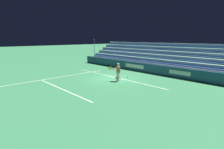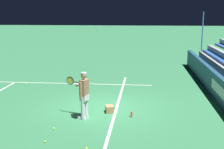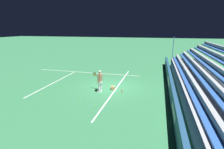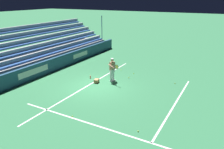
{
  "view_description": "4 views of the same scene",
  "coord_description": "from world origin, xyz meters",
  "px_view_note": "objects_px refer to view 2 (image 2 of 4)",
  "views": [
    {
      "loc": [
        -12.52,
        11.72,
        3.99
      ],
      "look_at": [
        -1.11,
        1.02,
        0.71
      ],
      "focal_mm": 28.0,
      "sensor_mm": 36.0,
      "label": 1
    },
    {
      "loc": [
        -12.09,
        -1.55,
        3.8
      ],
      "look_at": [
        0.18,
        -0.29,
        1.34
      ],
      "focal_mm": 50.0,
      "sensor_mm": 36.0,
      "label": 2
    },
    {
      "loc": [
        -13.85,
        -3.72,
        4.93
      ],
      "look_at": [
        -0.69,
        -0.23,
        1.3
      ],
      "focal_mm": 28.0,
      "sensor_mm": 36.0,
      "label": 3
    },
    {
      "loc": [
        11.67,
        7.76,
        5.82
      ],
      "look_at": [
        -0.25,
        1.19,
        0.99
      ],
      "focal_mm": 35.0,
      "sensor_mm": 36.0,
      "label": 4
    }
  ],
  "objects_px": {
    "tennis_player": "(84,95)",
    "ball_box_cardboard": "(110,109)",
    "tennis_ball_far_right": "(45,142)",
    "tennis_ball_stray_back": "(26,84)",
    "tennis_ball_on_baseline": "(91,84)",
    "tennis_ball_midcourt": "(54,128)",
    "water_bottle": "(132,114)",
    "tennis_ball_far_left": "(86,148)"
  },
  "relations": [
    {
      "from": "tennis_player",
      "to": "water_bottle",
      "type": "distance_m",
      "value": 1.92
    },
    {
      "from": "tennis_ball_far_left",
      "to": "tennis_ball_on_baseline",
      "type": "distance_m",
      "value": 8.11
    },
    {
      "from": "tennis_ball_on_baseline",
      "to": "tennis_player",
      "type": "bearing_deg",
      "value": -173.25
    },
    {
      "from": "tennis_ball_far_right",
      "to": "tennis_ball_stray_back",
      "type": "bearing_deg",
      "value": 24.86
    },
    {
      "from": "tennis_ball_far_right",
      "to": "tennis_ball_far_left",
      "type": "height_order",
      "value": "same"
    },
    {
      "from": "tennis_ball_far_right",
      "to": "tennis_ball_far_left",
      "type": "xyz_separation_m",
      "value": [
        -0.33,
        -1.3,
        0.0
      ]
    },
    {
      "from": "tennis_ball_far_right",
      "to": "tennis_ball_midcourt",
      "type": "distance_m",
      "value": 1.07
    },
    {
      "from": "tennis_player",
      "to": "tennis_ball_far_left",
      "type": "bearing_deg",
      "value": -167.76
    },
    {
      "from": "ball_box_cardboard",
      "to": "tennis_ball_midcourt",
      "type": "distance_m",
      "value": 2.58
    },
    {
      "from": "tennis_ball_midcourt",
      "to": "water_bottle",
      "type": "distance_m",
      "value": 2.93
    },
    {
      "from": "tennis_ball_stray_back",
      "to": "tennis_ball_on_baseline",
      "type": "bearing_deg",
      "value": -83.34
    },
    {
      "from": "water_bottle",
      "to": "tennis_player",
      "type": "bearing_deg",
      "value": 100.97
    },
    {
      "from": "water_bottle",
      "to": "tennis_ball_far_right",
      "type": "bearing_deg",
      "value": 136.12
    },
    {
      "from": "tennis_ball_far_left",
      "to": "tennis_player",
      "type": "bearing_deg",
      "value": 12.24
    },
    {
      "from": "tennis_ball_stray_back",
      "to": "tennis_ball_midcourt",
      "type": "distance_m",
      "value": 7.05
    },
    {
      "from": "tennis_ball_far_left",
      "to": "tennis_ball_on_baseline",
      "type": "xyz_separation_m",
      "value": [
        8.02,
        1.2,
        0.0
      ]
    },
    {
      "from": "tennis_ball_far_right",
      "to": "water_bottle",
      "type": "height_order",
      "value": "water_bottle"
    },
    {
      "from": "water_bottle",
      "to": "tennis_ball_midcourt",
      "type": "bearing_deg",
      "value": 120.75
    },
    {
      "from": "tennis_ball_midcourt",
      "to": "water_bottle",
      "type": "height_order",
      "value": "water_bottle"
    },
    {
      "from": "tennis_ball_far_right",
      "to": "tennis_ball_stray_back",
      "type": "relative_size",
      "value": 1.0
    },
    {
      "from": "tennis_ball_on_baseline",
      "to": "water_bottle",
      "type": "bearing_deg",
      "value": -155.23
    },
    {
      "from": "tennis_ball_midcourt",
      "to": "tennis_ball_on_baseline",
      "type": "height_order",
      "value": "same"
    },
    {
      "from": "tennis_ball_stray_back",
      "to": "tennis_ball_on_baseline",
      "type": "distance_m",
      "value": 3.5
    },
    {
      "from": "tennis_ball_far_left",
      "to": "water_bottle",
      "type": "height_order",
      "value": "water_bottle"
    },
    {
      "from": "ball_box_cardboard",
      "to": "water_bottle",
      "type": "bearing_deg",
      "value": -119.23
    },
    {
      "from": "tennis_ball_far_right",
      "to": "tennis_ball_on_baseline",
      "type": "bearing_deg",
      "value": -0.76
    },
    {
      "from": "tennis_ball_stray_back",
      "to": "tennis_ball_far_left",
      "type": "height_order",
      "value": "same"
    },
    {
      "from": "tennis_ball_stray_back",
      "to": "tennis_ball_midcourt",
      "type": "bearing_deg",
      "value": -151.88
    },
    {
      "from": "tennis_ball_midcourt",
      "to": "tennis_ball_on_baseline",
      "type": "relative_size",
      "value": 1.0
    },
    {
      "from": "tennis_player",
      "to": "ball_box_cardboard",
      "type": "distance_m",
      "value": 1.41
    },
    {
      "from": "tennis_ball_far_right",
      "to": "water_bottle",
      "type": "relative_size",
      "value": 0.3
    },
    {
      "from": "tennis_player",
      "to": "water_bottle",
      "type": "height_order",
      "value": "tennis_player"
    },
    {
      "from": "tennis_ball_midcourt",
      "to": "tennis_ball_on_baseline",
      "type": "distance_m",
      "value": 6.62
    },
    {
      "from": "ball_box_cardboard",
      "to": "tennis_ball_stray_back",
      "type": "height_order",
      "value": "ball_box_cardboard"
    },
    {
      "from": "ball_box_cardboard",
      "to": "tennis_ball_stray_back",
      "type": "xyz_separation_m",
      "value": [
        4.23,
        4.97,
        -0.1
      ]
    },
    {
      "from": "tennis_player",
      "to": "tennis_ball_on_baseline",
      "type": "height_order",
      "value": "tennis_player"
    },
    {
      "from": "tennis_player",
      "to": "tennis_ball_midcourt",
      "type": "height_order",
      "value": "tennis_player"
    },
    {
      "from": "ball_box_cardboard",
      "to": "tennis_ball_stray_back",
      "type": "distance_m",
      "value": 6.52
    },
    {
      "from": "tennis_player",
      "to": "tennis_ball_far_left",
      "type": "relative_size",
      "value": 25.98
    },
    {
      "from": "tennis_ball_far_right",
      "to": "water_bottle",
      "type": "distance_m",
      "value": 3.56
    },
    {
      "from": "ball_box_cardboard",
      "to": "tennis_ball_midcourt",
      "type": "bearing_deg",
      "value": 140.35
    },
    {
      "from": "tennis_ball_far_right",
      "to": "tennis_ball_stray_back",
      "type": "height_order",
      "value": "same"
    }
  ]
}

